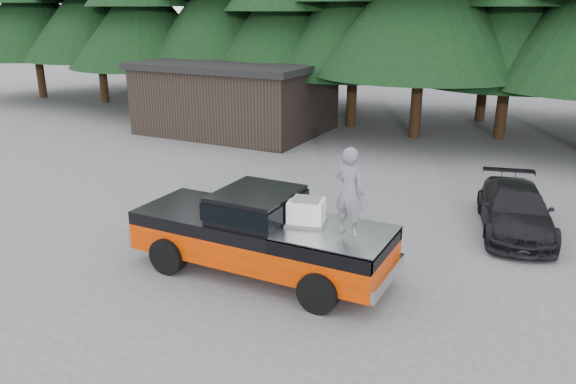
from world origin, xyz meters
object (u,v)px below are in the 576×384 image
at_px(pickup_truck, 261,245).
at_px(parked_car, 515,210).
at_px(man_on_bed, 349,192).
at_px(utility_building, 237,96).
at_px(air_compressor, 306,213).

distance_m(pickup_truck, parked_car, 7.06).
distance_m(man_on_bed, utility_building, 16.62).
relative_size(air_compressor, man_on_bed, 0.41).
xyz_separation_m(man_on_bed, parked_car, (2.72, 5.22, -1.63)).
bearing_deg(parked_car, air_compressor, -139.28).
height_order(pickup_truck, parked_car, pickup_truck).
relative_size(parked_car, utility_building, 0.50).
xyz_separation_m(pickup_truck, man_on_bed, (2.05, -0.01, 1.58)).
bearing_deg(parked_car, utility_building, 137.61).
xyz_separation_m(pickup_truck, utility_building, (-8.63, 12.71, 1.00)).
distance_m(pickup_truck, utility_building, 15.40).
xyz_separation_m(pickup_truck, air_compressor, (1.05, 0.12, 0.92)).
bearing_deg(air_compressor, parked_car, 39.57).
distance_m(parked_car, utility_building, 15.39).
xyz_separation_m(air_compressor, parked_car, (3.72, 5.09, -0.97)).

